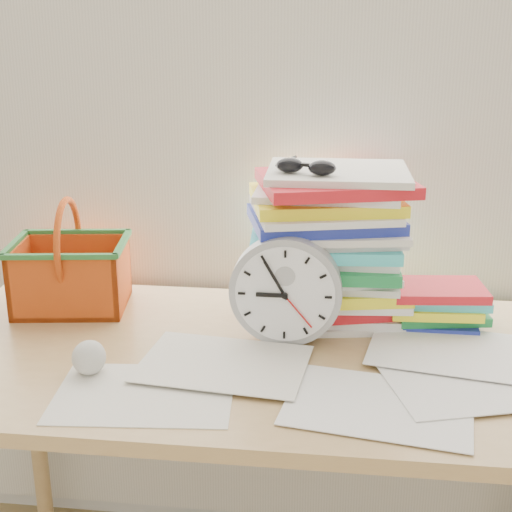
# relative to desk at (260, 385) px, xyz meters

# --- Properties ---
(curtain) EXTENTS (2.40, 0.01, 2.50)m
(curtain) POSITION_rel_desk_xyz_m (0.00, 0.38, 0.62)
(curtain) COLOR silver
(curtain) RESTS_ON room_shell
(desk) EXTENTS (1.40, 0.70, 0.75)m
(desk) POSITION_rel_desk_xyz_m (0.00, 0.00, 0.00)
(desk) COLOR tan
(desk) RESTS_ON ground
(paper_stack) EXTENTS (0.38, 0.33, 0.34)m
(paper_stack) POSITION_rel_desk_xyz_m (0.13, 0.20, 0.25)
(paper_stack) COLOR white
(paper_stack) RESTS_ON desk
(clock) EXTENTS (0.23, 0.05, 0.23)m
(clock) POSITION_rel_desk_xyz_m (0.05, 0.06, 0.19)
(clock) COLOR #A6A6A7
(clock) RESTS_ON desk
(sunglasses) EXTENTS (0.17, 0.16, 0.04)m
(sunglasses) POSITION_rel_desk_xyz_m (0.08, 0.14, 0.43)
(sunglasses) COLOR black
(sunglasses) RESTS_ON paper_stack
(book_stack) EXTENTS (0.26, 0.21, 0.10)m
(book_stack) POSITION_rel_desk_xyz_m (0.37, 0.18, 0.12)
(book_stack) COLOR white
(book_stack) RESTS_ON desk
(basket) EXTENTS (0.28, 0.24, 0.26)m
(basket) POSITION_rel_desk_xyz_m (-0.47, 0.19, 0.20)
(basket) COLOR #E45716
(basket) RESTS_ON desk
(crumpled_ball) EXTENTS (0.07, 0.07, 0.07)m
(crumpled_ball) POSITION_rel_desk_xyz_m (-0.32, -0.13, 0.11)
(crumpled_ball) COLOR silver
(crumpled_ball) RESTS_ON desk
(scattered_papers) EXTENTS (1.26, 0.42, 0.02)m
(scattered_papers) POSITION_rel_desk_xyz_m (0.00, 0.00, 0.08)
(scattered_papers) COLOR white
(scattered_papers) RESTS_ON desk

